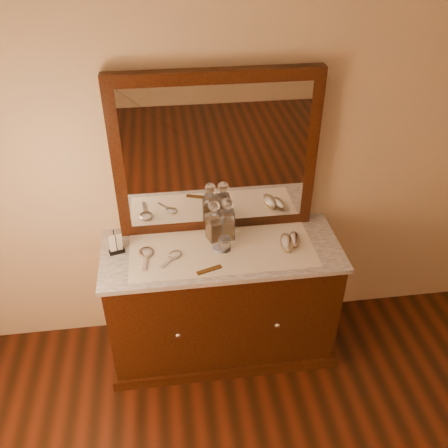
{
  "coord_description": "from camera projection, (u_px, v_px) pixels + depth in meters",
  "views": [
    {
      "loc": [
        -0.29,
        -0.3,
        2.62
      ],
      "look_at": [
        0.0,
        1.85,
        1.1
      ],
      "focal_mm": 38.48,
      "sensor_mm": 36.0,
      "label": 1
    }
  ],
  "objects": [
    {
      "name": "brush_far",
      "position": [
        294.0,
        240.0,
        2.91
      ],
      "size": [
        0.09,
        0.16,
        0.04
      ],
      "color": "tan",
      "rests_on": "lace_runner"
    },
    {
      "name": "knob_right",
      "position": [
        277.0,
        325.0,
        2.91
      ],
      "size": [
        0.04,
        0.04,
        0.04
      ],
      "primitive_type": "sphere",
      "color": "silver",
      "rests_on": "dresser_cabinet"
    },
    {
      "name": "mirror_frame",
      "position": [
        216.0,
        155.0,
        2.79
      ],
      "size": [
        1.2,
        0.08,
        1.0
      ],
      "primitive_type": "cube",
      "color": "black",
      "rests_on": "marble_top"
    },
    {
      "name": "dresser_plinth",
      "position": [
        222.0,
        340.0,
        3.34
      ],
      "size": [
        1.46,
        0.59,
        0.08
      ],
      "primitive_type": "cube",
      "color": "black",
      "rests_on": "floor"
    },
    {
      "name": "brush_near",
      "position": [
        287.0,
        243.0,
        2.88
      ],
      "size": [
        0.1,
        0.18,
        0.05
      ],
      "color": "tan",
      "rests_on": "lace_runner"
    },
    {
      "name": "mirror_glass",
      "position": [
        217.0,
        158.0,
        2.77
      ],
      "size": [
        1.06,
        0.01,
        0.86
      ],
      "primitive_type": "cube",
      "color": "white",
      "rests_on": "marble_top"
    },
    {
      "name": "knob_left",
      "position": [
        178.0,
        335.0,
        2.84
      ],
      "size": [
        0.04,
        0.04,
        0.04
      ],
      "primitive_type": "sphere",
      "color": "silver",
      "rests_on": "dresser_cabinet"
    },
    {
      "name": "pin_dish",
      "position": [
        219.0,
        249.0,
        2.86
      ],
      "size": [
        0.08,
        0.08,
        0.01
      ],
      "primitive_type": "cylinder",
      "rotation": [
        0.0,
        0.0,
        0.08
      ],
      "color": "white",
      "rests_on": "lace_runner"
    },
    {
      "name": "hand_mirror_inner",
      "position": [
        173.0,
        256.0,
        2.8
      ],
      "size": [
        0.15,
        0.17,
        0.02
      ],
      "color": "silver",
      "rests_on": "lace_runner"
    },
    {
      "name": "hand_mirror_outer",
      "position": [
        146.0,
        254.0,
        2.81
      ],
      "size": [
        0.1,
        0.23,
        0.02
      ],
      "color": "silver",
      "rests_on": "lace_runner"
    },
    {
      "name": "tumblers",
      "position": [
        225.0,
        244.0,
        2.84
      ],
      "size": [
        0.08,
        0.08,
        0.09
      ],
      "color": "white",
      "rests_on": "lace_runner"
    },
    {
      "name": "marble_top",
      "position": [
        222.0,
        251.0,
        2.89
      ],
      "size": [
        1.44,
        0.59,
        0.03
      ],
      "primitive_type": "cube",
      "color": "white",
      "rests_on": "dresser_cabinet"
    },
    {
      "name": "lace_runner",
      "position": [
        222.0,
        250.0,
        2.86
      ],
      "size": [
        1.1,
        0.45,
        0.0
      ],
      "primitive_type": "cube",
      "color": "white",
      "rests_on": "marble_top"
    },
    {
      "name": "decanter_left",
      "position": [
        214.0,
        225.0,
        2.9
      ],
      "size": [
        0.11,
        0.11,
        0.27
      ],
      "color": "#945915",
      "rests_on": "lace_runner"
    },
    {
      "name": "dresser_cabinet",
      "position": [
        222.0,
        302.0,
        3.13
      ],
      "size": [
        1.4,
        0.55,
        0.82
      ],
      "primitive_type": "cube",
      "color": "black",
      "rests_on": "floor"
    },
    {
      "name": "napkin_rack",
      "position": [
        116.0,
        244.0,
        2.82
      ],
      "size": [
        0.1,
        0.08,
        0.14
      ],
      "color": "black",
      "rests_on": "marble_top"
    },
    {
      "name": "comb",
      "position": [
        209.0,
        270.0,
        2.71
      ],
      "size": [
        0.15,
        0.07,
        0.01
      ],
      "primitive_type": "cube",
      "rotation": [
        0.0,
        0.0,
        0.32
      ],
      "color": "brown",
      "rests_on": "lace_runner"
    },
    {
      "name": "decanter_right",
      "position": [
        227.0,
        222.0,
        2.91
      ],
      "size": [
        0.09,
        0.09,
        0.28
      ],
      "color": "#945915",
      "rests_on": "lace_runner"
    }
  ]
}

